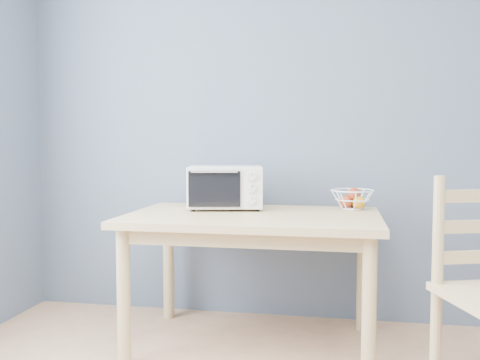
# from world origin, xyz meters

# --- Properties ---
(room) EXTENTS (4.01, 4.51, 2.61)m
(room) POSITION_xyz_m (0.00, 0.00, 1.30)
(room) COLOR tan
(room) RESTS_ON ground
(dining_table) EXTENTS (1.40, 0.90, 0.75)m
(dining_table) POSITION_xyz_m (-0.37, 1.70, 0.65)
(dining_table) COLOR #D3BB7E
(dining_table) RESTS_ON ground
(toaster_oven) EXTENTS (0.49, 0.40, 0.26)m
(toaster_oven) POSITION_xyz_m (-0.59, 1.88, 0.89)
(toaster_oven) COLOR silver
(toaster_oven) RESTS_ON dining_table
(fruit_basket) EXTENTS (0.29, 0.29, 0.13)m
(fruit_basket) POSITION_xyz_m (0.18, 2.01, 0.82)
(fruit_basket) COLOR white
(fruit_basket) RESTS_ON dining_table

